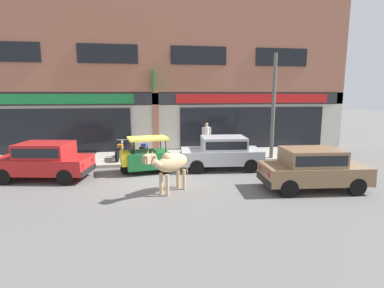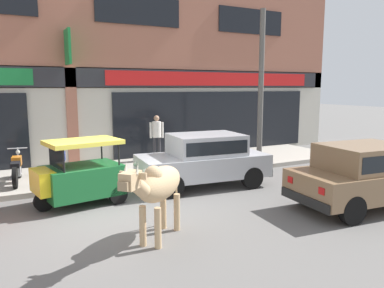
{
  "view_description": "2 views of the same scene",
  "coord_description": "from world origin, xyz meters",
  "px_view_note": "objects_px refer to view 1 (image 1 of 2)",
  "views": [
    {
      "loc": [
        -0.67,
        -11.42,
        3.33
      ],
      "look_at": [
        1.35,
        1.0,
        1.21
      ],
      "focal_mm": 28.0,
      "sensor_mm": 36.0,
      "label": 1
    },
    {
      "loc": [
        -2.25,
        -7.62,
        2.74
      ],
      "look_at": [
        2.25,
        1.0,
        1.25
      ],
      "focal_mm": 35.0,
      "sensor_mm": 36.0,
      "label": 2
    }
  ],
  "objects_px": {
    "motorcycle_1": "(144,150)",
    "utility_pole": "(273,107)",
    "car_2": "(222,151)",
    "motorcycle_0": "(120,151)",
    "car_1": "(313,167)",
    "auto_rickshaw": "(145,157)",
    "cow": "(171,164)",
    "car_0": "(44,159)",
    "pedestrian": "(206,134)"
  },
  "relations": [
    {
      "from": "auto_rickshaw",
      "to": "motorcycle_1",
      "type": "bearing_deg",
      "value": 91.3
    },
    {
      "from": "car_2",
      "to": "utility_pole",
      "type": "height_order",
      "value": "utility_pole"
    },
    {
      "from": "car_2",
      "to": "motorcycle_0",
      "type": "relative_size",
      "value": 2.05
    },
    {
      "from": "motorcycle_0",
      "to": "motorcycle_1",
      "type": "xyz_separation_m",
      "value": [
        1.17,
        0.12,
        0.0
      ]
    },
    {
      "from": "car_0",
      "to": "pedestrian",
      "type": "height_order",
      "value": "pedestrian"
    },
    {
      "from": "cow",
      "to": "car_1",
      "type": "bearing_deg",
      "value": -5.66
    },
    {
      "from": "car_0",
      "to": "auto_rickshaw",
      "type": "xyz_separation_m",
      "value": [
        3.88,
        0.41,
        -0.15
      ]
    },
    {
      "from": "car_0",
      "to": "motorcycle_1",
      "type": "relative_size",
      "value": 2.12
    },
    {
      "from": "car_0",
      "to": "car_1",
      "type": "relative_size",
      "value": 1.02
    },
    {
      "from": "auto_rickshaw",
      "to": "motorcycle_1",
      "type": "xyz_separation_m",
      "value": [
        -0.06,
        2.44,
        -0.14
      ]
    },
    {
      "from": "car_0",
      "to": "utility_pole",
      "type": "bearing_deg",
      "value": 9.9
    },
    {
      "from": "motorcycle_0",
      "to": "pedestrian",
      "type": "height_order",
      "value": "pedestrian"
    },
    {
      "from": "car_2",
      "to": "motorcycle_1",
      "type": "height_order",
      "value": "car_2"
    },
    {
      "from": "car_2",
      "to": "pedestrian",
      "type": "relative_size",
      "value": 2.32
    },
    {
      "from": "car_2",
      "to": "motorcycle_1",
      "type": "bearing_deg",
      "value": 145.1
    },
    {
      "from": "pedestrian",
      "to": "car_2",
      "type": "bearing_deg",
      "value": -90.67
    },
    {
      "from": "car_0",
      "to": "pedestrian",
      "type": "bearing_deg",
      "value": 28.62
    },
    {
      "from": "cow",
      "to": "pedestrian",
      "type": "bearing_deg",
      "value": 67.92
    },
    {
      "from": "car_2",
      "to": "auto_rickshaw",
      "type": "bearing_deg",
      "value": -179.09
    },
    {
      "from": "car_0",
      "to": "car_2",
      "type": "relative_size",
      "value": 1.02
    },
    {
      "from": "cow",
      "to": "auto_rickshaw",
      "type": "distance_m",
      "value": 2.92
    },
    {
      "from": "utility_pole",
      "to": "motorcycle_0",
      "type": "bearing_deg",
      "value": 172.65
    },
    {
      "from": "car_1",
      "to": "pedestrian",
      "type": "xyz_separation_m",
      "value": [
        -2.33,
        6.82,
        0.31
      ]
    },
    {
      "from": "car_1",
      "to": "car_2",
      "type": "bearing_deg",
      "value": 125.58
    },
    {
      "from": "car_0",
      "to": "car_2",
      "type": "xyz_separation_m",
      "value": [
        7.25,
        0.47,
        0.0
      ]
    },
    {
      "from": "car_2",
      "to": "motorcycle_0",
      "type": "bearing_deg",
      "value": 153.69
    },
    {
      "from": "cow",
      "to": "utility_pole",
      "type": "height_order",
      "value": "utility_pole"
    },
    {
      "from": "motorcycle_0",
      "to": "car_1",
      "type": "bearing_deg",
      "value": -38.72
    },
    {
      "from": "motorcycle_0",
      "to": "utility_pole",
      "type": "xyz_separation_m",
      "value": [
        7.51,
        -0.97,
        2.17
      ]
    },
    {
      "from": "motorcycle_1",
      "to": "utility_pole",
      "type": "distance_m",
      "value": 6.78
    },
    {
      "from": "cow",
      "to": "auto_rickshaw",
      "type": "relative_size",
      "value": 0.82
    },
    {
      "from": "cow",
      "to": "car_0",
      "type": "height_order",
      "value": "cow"
    },
    {
      "from": "utility_pole",
      "to": "pedestrian",
      "type": "bearing_deg",
      "value": 142.44
    },
    {
      "from": "auto_rickshaw",
      "to": "car_2",
      "type": "bearing_deg",
      "value": 0.91
    },
    {
      "from": "car_2",
      "to": "motorcycle_1",
      "type": "distance_m",
      "value": 4.19
    },
    {
      "from": "pedestrian",
      "to": "utility_pole",
      "type": "height_order",
      "value": "utility_pole"
    },
    {
      "from": "car_1",
      "to": "utility_pole",
      "type": "height_order",
      "value": "utility_pole"
    },
    {
      "from": "auto_rickshaw",
      "to": "utility_pole",
      "type": "relative_size",
      "value": 0.41
    },
    {
      "from": "cow",
      "to": "car_2",
      "type": "xyz_separation_m",
      "value": [
        2.53,
        2.83,
        -0.19
      ]
    },
    {
      "from": "motorcycle_0",
      "to": "utility_pole",
      "type": "distance_m",
      "value": 7.87
    },
    {
      "from": "auto_rickshaw",
      "to": "cow",
      "type": "bearing_deg",
      "value": -73.16
    },
    {
      "from": "motorcycle_1",
      "to": "car_2",
      "type": "bearing_deg",
      "value": -34.9
    },
    {
      "from": "car_1",
      "to": "auto_rickshaw",
      "type": "height_order",
      "value": "auto_rickshaw"
    },
    {
      "from": "motorcycle_1",
      "to": "motorcycle_0",
      "type": "bearing_deg",
      "value": -174.31
    },
    {
      "from": "car_1",
      "to": "auto_rickshaw",
      "type": "bearing_deg",
      "value": 150.42
    },
    {
      "from": "car_1",
      "to": "utility_pole",
      "type": "bearing_deg",
      "value": 83.31
    },
    {
      "from": "car_2",
      "to": "pedestrian",
      "type": "bearing_deg",
      "value": 89.33
    },
    {
      "from": "auto_rickshaw",
      "to": "motorcycle_0",
      "type": "height_order",
      "value": "auto_rickshaw"
    },
    {
      "from": "car_0",
      "to": "pedestrian",
      "type": "distance_m",
      "value": 8.31
    },
    {
      "from": "car_0",
      "to": "pedestrian",
      "type": "relative_size",
      "value": 2.38
    }
  ]
}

